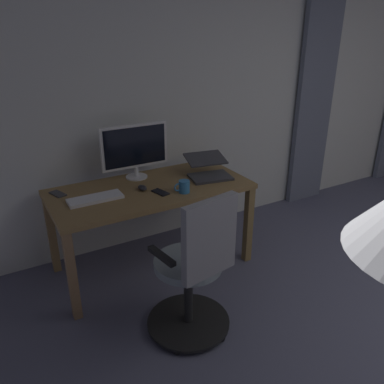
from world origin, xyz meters
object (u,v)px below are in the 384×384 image
at_px(mug_tea, 184,187).
at_px(desk, 151,197).
at_px(office_chair, 195,273).
at_px(computer_monitor, 135,148).
at_px(laptop, 208,170).
at_px(cell_phone_by_monitor, 160,192).
at_px(computer_mouse, 142,188).
at_px(cell_phone_face_up, 58,194).
at_px(computer_keyboard, 95,199).

bearing_deg(mug_tea, desk, -51.75).
bearing_deg(office_chair, computer_monitor, 76.75).
xyz_separation_m(laptop, cell_phone_by_monitor, (0.50, 0.12, -0.05)).
height_order(laptop, computer_mouse, laptop).
bearing_deg(cell_phone_by_monitor, computer_monitor, -99.59).
bearing_deg(office_chair, cell_phone_face_up, 108.98).
xyz_separation_m(computer_monitor, computer_mouse, (0.06, 0.28, -0.24)).
bearing_deg(desk, cell_phone_by_monitor, 97.40).
bearing_deg(mug_tea, cell_phone_by_monitor, -26.88).
bearing_deg(cell_phone_by_monitor, computer_mouse, -65.80).
relative_size(cell_phone_by_monitor, cell_phone_face_up, 1.00).
distance_m(desk, laptop, 0.54).
relative_size(office_chair, cell_phone_by_monitor, 7.07).
bearing_deg(office_chair, cell_phone_by_monitor, 71.94).
distance_m(computer_keyboard, cell_phone_by_monitor, 0.48).
bearing_deg(cell_phone_face_up, desk, 143.35).
height_order(desk, computer_mouse, computer_mouse).
bearing_deg(laptop, computer_keyboard, 10.52).
bearing_deg(laptop, computer_mouse, 10.04).
bearing_deg(laptop, cell_phone_face_up, -0.99).
bearing_deg(computer_mouse, office_chair, 88.86).
xyz_separation_m(laptop, cell_phone_face_up, (1.19, -0.24, -0.05)).
height_order(computer_mouse, mug_tea, mug_tea).
bearing_deg(computer_keyboard, cell_phone_face_up, -48.15).
xyz_separation_m(desk, computer_mouse, (0.08, 0.02, 0.10)).
relative_size(computer_monitor, laptop, 1.40).
relative_size(computer_keyboard, cell_phone_face_up, 2.73).
bearing_deg(computer_keyboard, desk, -176.14).
bearing_deg(computer_mouse, laptop, 179.73).
bearing_deg(desk, computer_mouse, 17.30).
relative_size(desk, computer_monitor, 2.74).
xyz_separation_m(desk, mug_tea, (-0.18, 0.23, 0.13)).
bearing_deg(cell_phone_face_up, computer_monitor, 164.53).
bearing_deg(computer_monitor, office_chair, 85.86).
distance_m(cell_phone_face_up, mug_tea, 0.95).
height_order(desk, computer_monitor, computer_monitor).
distance_m(laptop, cell_phone_by_monitor, 0.52).
distance_m(laptop, computer_mouse, 0.60).
xyz_separation_m(computer_monitor, computer_keyboard, (0.44, 0.28, -0.24)).
distance_m(office_chair, cell_phone_face_up, 1.24).
bearing_deg(laptop, computer_monitor, -17.19).
distance_m(computer_keyboard, cell_phone_face_up, 0.32).
distance_m(desk, cell_phone_face_up, 0.70).
bearing_deg(office_chair, mug_tea, 57.71).
xyz_separation_m(computer_keyboard, laptop, (-0.97, -0.00, 0.04)).
relative_size(computer_keyboard, laptop, 0.97).
xyz_separation_m(computer_keyboard, mug_tea, (-0.63, 0.20, 0.04)).
relative_size(laptop, mug_tea, 3.15).
bearing_deg(cell_phone_face_up, computer_mouse, 139.17).
bearing_deg(desk, computer_monitor, -86.98).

